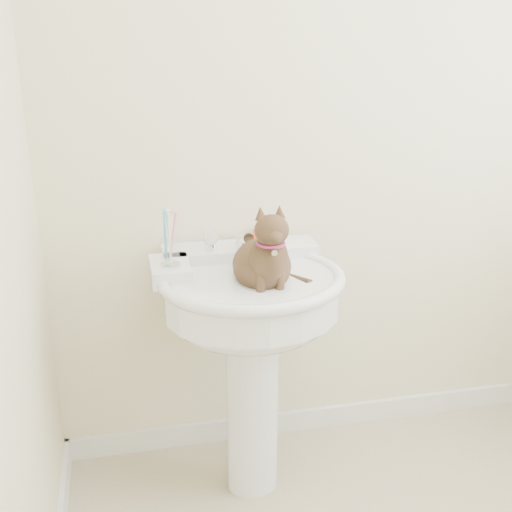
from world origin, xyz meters
TOP-DOWN VIEW (x-y plane):
  - wall_back at (0.00, 1.10)m, footprint 2.20×0.00m
  - baseboard_back at (0.00, 1.09)m, footprint 2.20×0.02m
  - pedestal_sink at (-0.42, 0.81)m, footprint 0.63×0.62m
  - faucet at (-0.42, 0.96)m, footprint 0.28×0.12m
  - soap_bar at (-0.32, 1.05)m, footprint 0.10×0.07m
  - toothbrush_cup at (-0.68, 0.86)m, footprint 0.07×0.07m
  - cat at (-0.39, 0.75)m, footprint 0.21×0.26m

SIDE VIEW (x-z plane):
  - baseboard_back at x=0.00m, z-range 0.00..0.09m
  - pedestal_sink at x=-0.42m, z-range 0.25..1.11m
  - soap_bar at x=-0.32m, z-range 0.87..0.90m
  - cat at x=-0.39m, z-range 0.71..1.09m
  - faucet at x=-0.42m, z-range 0.84..0.98m
  - toothbrush_cup at x=-0.68m, z-range 0.82..1.01m
  - wall_back at x=0.00m, z-range 0.00..2.50m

